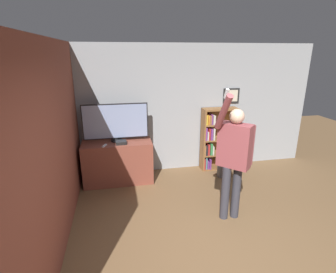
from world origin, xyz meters
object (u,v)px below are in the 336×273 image
bookshelf (215,139)px  person (234,154)px  waste_bin (224,167)px  game_console (121,142)px  television (116,122)px

bookshelf → person: 1.93m
person → bookshelf: bearing=122.4°
bookshelf → person: person is taller
bookshelf → waste_bin: (0.05, -0.43, -0.48)m
bookshelf → waste_bin: bearing=-83.1°
person → waste_bin: bearing=116.6°
person → waste_bin: (0.49, 1.40, -0.87)m
bookshelf → person: bearing=-103.4°
game_console → waste_bin: size_ratio=0.49×
television → person: size_ratio=0.60×
television → game_console: 0.41m
game_console → television: bearing=114.9°
bookshelf → person: (-0.44, -1.83, 0.39)m
game_console → bookshelf: 2.09m
television → game_console: television is taller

